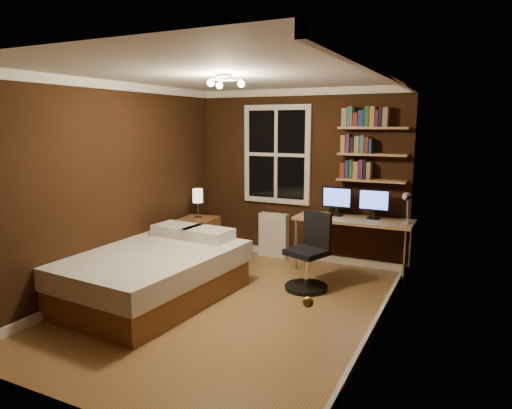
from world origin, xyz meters
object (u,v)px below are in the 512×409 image
at_px(bed, 153,273).
at_px(bedside_lamp, 198,204).
at_px(radiator, 274,235).
at_px(desk, 353,223).
at_px(desk_lamp, 407,208).
at_px(nightstand, 199,239).
at_px(monitor_left, 337,201).
at_px(office_chair, 309,261).
at_px(monitor_right, 374,204).

xyz_separation_m(bed, bedside_lamp, (-0.38, 1.55, 0.55)).
distance_m(radiator, desk, 1.32).
xyz_separation_m(bedside_lamp, desk_lamp, (2.90, 0.35, 0.12)).
relative_size(radiator, desk_lamp, 1.52).
height_order(nightstand, monitor_left, monitor_left).
xyz_separation_m(nightstand, office_chair, (1.89, -0.45, 0.04)).
xyz_separation_m(bed, office_chair, (1.51, 1.10, 0.05)).
bearing_deg(desk_lamp, desk, 172.73).
bearing_deg(desk_lamp, office_chair, -141.60).
height_order(bedside_lamp, desk_lamp, desk_lamp).
height_order(bed, office_chair, office_chair).
relative_size(desk, monitor_left, 3.78).
relative_size(nightstand, bedside_lamp, 1.45).
xyz_separation_m(monitor_left, desk_lamp, (0.95, -0.17, 0.02)).
height_order(bed, radiator, bed).
bearing_deg(monitor_right, monitor_left, 180.00).
height_order(bedside_lamp, monitor_right, monitor_right).
bearing_deg(office_chair, nightstand, -172.41).
xyz_separation_m(desk, office_chair, (-0.31, -0.88, -0.33)).
relative_size(bed, monitor_right, 5.25).
xyz_separation_m(desk, monitor_right, (0.25, 0.08, 0.26)).
bearing_deg(bedside_lamp, monitor_right, 11.88).
bearing_deg(bedside_lamp, desk_lamp, 6.87).
distance_m(bed, radiator, 2.26).
bearing_deg(monitor_right, office_chair, -120.12).
bearing_deg(desk, desk_lamp, -7.27).
height_order(radiator, office_chair, office_chair).
height_order(radiator, monitor_left, monitor_left).
xyz_separation_m(radiator, monitor_right, (1.51, -0.12, 0.61)).
bearing_deg(desk_lamp, monitor_right, 159.45).
relative_size(bedside_lamp, monitor_left, 1.05).
relative_size(radiator, desk, 0.43).
bearing_deg(desk, monitor_right, 17.62).
bearing_deg(office_chair, monitor_right, 80.69).
relative_size(nightstand, radiator, 0.94).
distance_m(bedside_lamp, desk_lamp, 2.92).
distance_m(bedside_lamp, monitor_right, 2.51).
height_order(desk, monitor_left, monitor_left).
height_order(bed, bedside_lamp, bedside_lamp).
height_order(bed, desk_lamp, desk_lamp).
bearing_deg(monitor_left, desk_lamp, -9.94).
distance_m(radiator, desk_lamp, 2.07).
relative_size(radiator, monitor_right, 1.61).
distance_m(monitor_left, desk_lamp, 0.97).
xyz_separation_m(monitor_right, desk_lamp, (0.44, -0.17, 0.02)).
relative_size(desk_lamp, office_chair, 0.46).
relative_size(bedside_lamp, desk_lamp, 0.99).
height_order(monitor_left, desk_lamp, desk_lamp).
xyz_separation_m(bedside_lamp, desk, (2.21, 0.44, -0.16)).
bearing_deg(monitor_left, radiator, 173.27).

